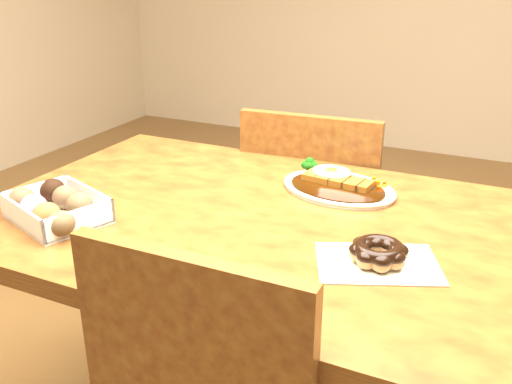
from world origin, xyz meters
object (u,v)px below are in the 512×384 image
at_px(table, 257,255).
at_px(donut_box, 55,206).
at_px(katsu_curry_plate, 337,185).
at_px(pon_de_ring, 378,253).
at_px(chair_far, 317,228).

distance_m(table, donut_box, 0.44).
distance_m(katsu_curry_plate, pon_de_ring, 0.36).
xyz_separation_m(table, pon_de_ring, (0.29, -0.10, 0.12)).
bearing_deg(pon_de_ring, donut_box, -171.35).
bearing_deg(table, chair_far, 94.68).
xyz_separation_m(katsu_curry_plate, donut_box, (-0.49, -0.41, 0.01)).
bearing_deg(pon_de_ring, chair_far, 117.67).
distance_m(chair_far, donut_box, 0.86).
xyz_separation_m(donut_box, pon_de_ring, (0.66, 0.10, -0.01)).
bearing_deg(chair_far, pon_de_ring, 113.53).
bearing_deg(katsu_curry_plate, chair_far, 115.74).
bearing_deg(table, pon_de_ring, -19.07).
xyz_separation_m(table, donut_box, (-0.38, -0.20, 0.13)).
height_order(table, pon_de_ring, pon_de_ring).
relative_size(table, katsu_curry_plate, 3.91).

